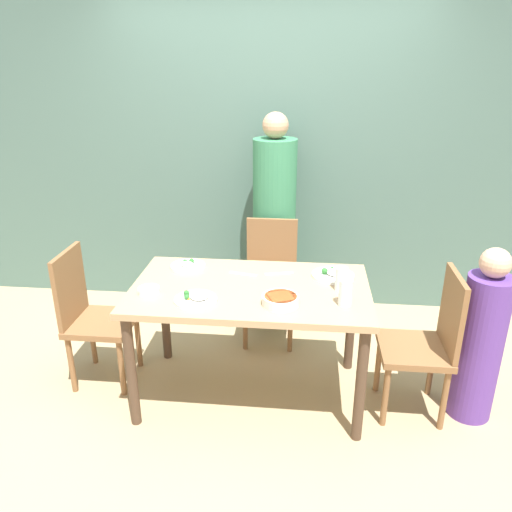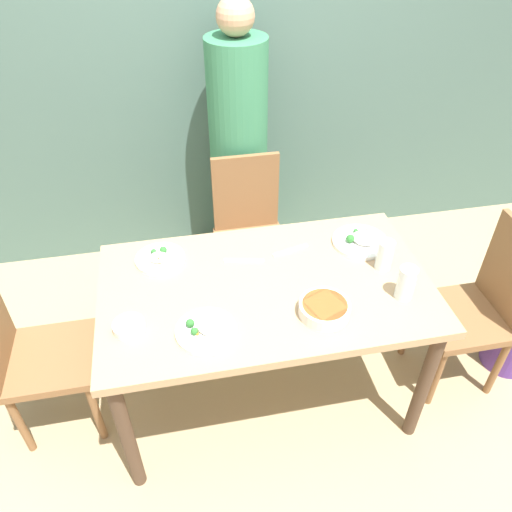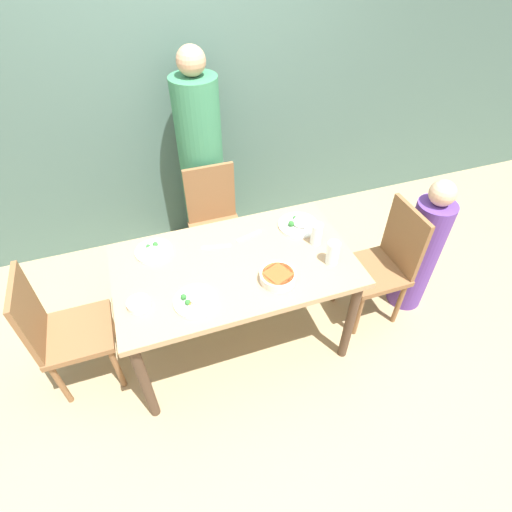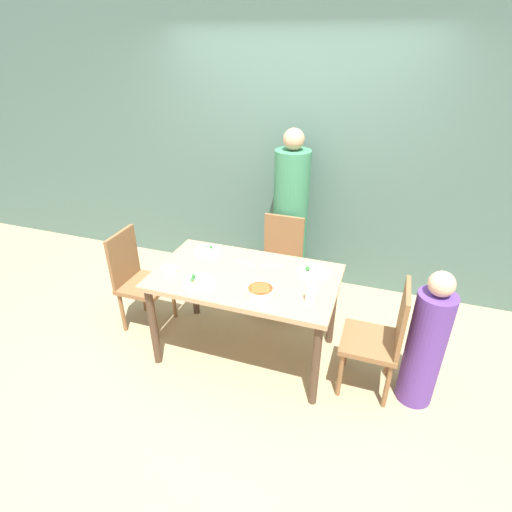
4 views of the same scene
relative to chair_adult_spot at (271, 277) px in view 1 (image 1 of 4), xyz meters
The scene contains 17 objects.
ground_plane 0.90m from the chair_adult_spot, 95.07° to the right, with size 10.00×10.00×0.00m, color tan.
wall_back 1.08m from the chair_adult_spot, 95.99° to the left, with size 10.00×0.06×2.70m.
dining_table 0.78m from the chair_adult_spot, 95.07° to the right, with size 1.41×0.83×0.76m.
chair_adult_spot is the anchor object (origin of this frame).
chair_child_spot 1.27m from the chair_adult_spot, 39.66° to the right, with size 0.40×0.40×0.91m.
chair_empty_left 1.31m from the chair_adult_spot, 148.20° to the right, with size 0.40×0.40×0.91m.
person_adult 0.44m from the chair_adult_spot, 90.00° to the left, with size 0.34×0.34×1.66m.
person_child 1.51m from the chair_adult_spot, 32.49° to the right, with size 0.25×0.25×1.08m.
bowl_curry 1.02m from the chair_adult_spot, 82.65° to the right, with size 0.21×0.21×0.05m.
plate_rice_adult 1.07m from the chair_adult_spot, 109.62° to the right, with size 0.24×0.24×0.05m.
plate_rice_child 0.77m from the chair_adult_spot, 134.87° to the right, with size 0.22×0.22×0.05m.
plate_noodles 0.76m from the chair_adult_spot, 52.39° to the right, with size 0.26×0.26×0.06m.
bowl_rice_small 1.14m from the chair_adult_spot, 125.21° to the right, with size 0.12×0.12×0.04m.
glass_water_tall 0.94m from the chair_adult_spot, 57.98° to the right, with size 0.07×0.07×0.14m.
glass_water_short 1.10m from the chair_adult_spot, 63.00° to the right, with size 0.07×0.07×0.15m.
fork_steel 0.66m from the chair_adult_spot, 102.83° to the right, with size 0.18×0.06×0.01m.
spoon_steel 0.62m from the chair_adult_spot, 80.53° to the right, with size 0.18×0.07×0.01m.
Camera 1 is at (0.31, -2.66, 2.02)m, focal length 35.00 mm.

